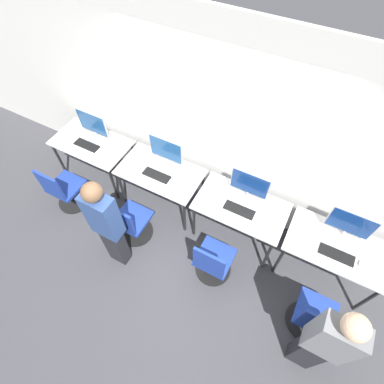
% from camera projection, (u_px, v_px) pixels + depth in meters
% --- Properties ---
extents(ground_plane, '(20.00, 20.00, 0.00)m').
position_uv_depth(ground_plane, '(188.00, 234.00, 4.41)').
color(ground_plane, '#3D3D42').
extents(wall_back, '(12.00, 0.05, 2.80)m').
position_uv_depth(wall_back, '(217.00, 130.00, 3.68)').
color(wall_back, silver).
rests_on(wall_back, ground_plane).
extents(desk_far_left, '(1.16, 0.67, 0.75)m').
position_uv_depth(desk_far_left, '(92.00, 146.00, 4.54)').
color(desk_far_left, silver).
rests_on(desk_far_left, ground_plane).
extents(monitor_far_left, '(0.50, 0.17, 0.44)m').
position_uv_depth(monitor_far_left, '(92.00, 124.00, 4.35)').
color(monitor_far_left, '#B2B2B7').
rests_on(monitor_far_left, desk_far_left).
extents(keyboard_far_left, '(0.39, 0.14, 0.02)m').
position_uv_depth(keyboard_far_left, '(87.00, 145.00, 4.42)').
color(keyboard_far_left, black).
rests_on(keyboard_far_left, desk_far_left).
extents(mouse_far_left, '(0.06, 0.09, 0.03)m').
position_uv_depth(mouse_far_left, '(100.00, 151.00, 4.34)').
color(mouse_far_left, silver).
rests_on(mouse_far_left, desk_far_left).
extents(office_chair_far_left, '(0.48, 0.48, 0.87)m').
position_uv_depth(office_chair_far_left, '(65.00, 191.00, 4.43)').
color(office_chair_far_left, black).
rests_on(office_chair_far_left, ground_plane).
extents(desk_left, '(1.16, 0.67, 0.75)m').
position_uv_depth(desk_left, '(161.00, 175.00, 4.21)').
color(desk_left, silver).
rests_on(desk_left, ground_plane).
extents(monitor_left, '(0.50, 0.17, 0.44)m').
position_uv_depth(monitor_left, '(166.00, 151.00, 4.04)').
color(monitor_left, '#B2B2B7').
rests_on(monitor_left, desk_left).
extents(keyboard_left, '(0.39, 0.14, 0.02)m').
position_uv_depth(keyboard_left, '(157.00, 175.00, 4.08)').
color(keyboard_left, black).
rests_on(keyboard_left, desk_left).
extents(mouse_left, '(0.06, 0.09, 0.03)m').
position_uv_depth(mouse_left, '(174.00, 182.00, 4.01)').
color(mouse_left, silver).
rests_on(mouse_left, desk_left).
extents(office_chair_left, '(0.48, 0.48, 0.87)m').
position_uv_depth(office_chair_left, '(131.00, 223.00, 4.11)').
color(office_chair_left, black).
rests_on(office_chair_left, ground_plane).
extents(person_left, '(0.36, 0.22, 1.66)m').
position_uv_depth(person_left, '(107.00, 225.00, 3.46)').
color(person_left, '#232328').
rests_on(person_left, ground_plane).
extents(desk_right, '(1.16, 0.67, 0.75)m').
position_uv_depth(desk_right, '(241.00, 209.00, 3.87)').
color(desk_right, silver).
rests_on(desk_right, ground_plane).
extents(monitor_right, '(0.50, 0.17, 0.44)m').
position_uv_depth(monitor_right, '(249.00, 185.00, 3.71)').
color(monitor_right, '#B2B2B7').
rests_on(monitor_right, desk_right).
extents(keyboard_right, '(0.39, 0.14, 0.02)m').
position_uv_depth(keyboard_right, '(239.00, 210.00, 3.76)').
color(keyboard_right, black).
rests_on(keyboard_right, desk_right).
extents(mouse_right, '(0.06, 0.09, 0.03)m').
position_uv_depth(mouse_right, '(259.00, 219.00, 3.67)').
color(mouse_right, silver).
rests_on(mouse_right, desk_right).
extents(office_chair_right, '(0.48, 0.48, 0.87)m').
position_uv_depth(office_chair_right, '(213.00, 262.00, 3.78)').
color(office_chair_right, black).
rests_on(office_chair_right, ground_plane).
extents(desk_far_right, '(1.16, 0.67, 0.75)m').
position_uv_depth(desk_far_right, '(336.00, 250.00, 3.54)').
color(desk_far_right, silver).
rests_on(desk_far_right, ground_plane).
extents(monitor_far_right, '(0.50, 0.17, 0.44)m').
position_uv_depth(monitor_far_right, '(350.00, 224.00, 3.38)').
color(monitor_far_right, '#B2B2B7').
rests_on(monitor_far_right, desk_far_right).
extents(keyboard_far_right, '(0.39, 0.14, 0.02)m').
position_uv_depth(keyboard_far_right, '(337.00, 255.00, 3.41)').
color(keyboard_far_right, black).
rests_on(keyboard_far_right, desk_far_right).
extents(mouse_far_right, '(0.06, 0.09, 0.03)m').
position_uv_depth(mouse_far_right, '(361.00, 264.00, 3.34)').
color(mouse_far_right, silver).
rests_on(mouse_far_right, desk_far_right).
extents(office_chair_far_right, '(0.48, 0.48, 0.87)m').
position_uv_depth(office_chair_far_right, '(313.00, 319.00, 3.39)').
color(office_chair_far_right, black).
rests_on(office_chair_far_right, ground_plane).
extents(person_far_right, '(0.36, 0.22, 1.66)m').
position_uv_depth(person_far_right, '(325.00, 342.00, 2.74)').
color(person_far_right, '#232328').
rests_on(person_far_right, ground_plane).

